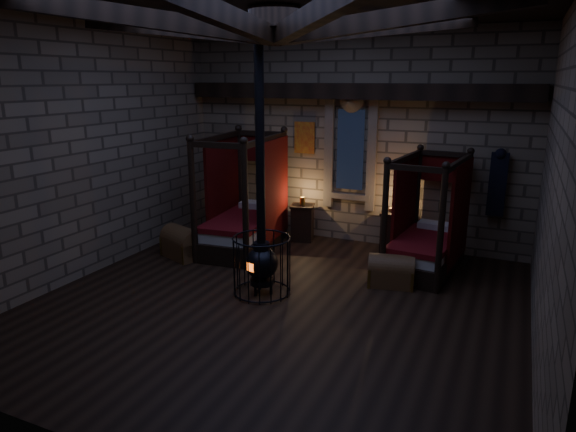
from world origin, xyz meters
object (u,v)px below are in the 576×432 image
at_px(bed_right, 427,242).
at_px(trunk_left, 183,243).
at_px(stove, 262,258).
at_px(trunk_right, 391,272).
at_px(bed_left, 245,221).

xyz_separation_m(bed_right, trunk_left, (-4.30, -1.27, -0.23)).
distance_m(trunk_left, stove, 2.35).
relative_size(trunk_left, trunk_right, 1.18).
distance_m(bed_left, bed_right, 3.52).
height_order(trunk_left, trunk_right, trunk_left).
bearing_deg(trunk_right, bed_left, 155.53).
xyz_separation_m(bed_right, stove, (-2.16, -2.17, 0.09)).
bearing_deg(bed_right, trunk_right, -104.71).
bearing_deg(bed_left, trunk_left, -134.74).
bearing_deg(bed_right, stove, -129.02).
height_order(trunk_left, stove, stove).
relative_size(bed_left, trunk_right, 2.78).
bearing_deg(trunk_left, trunk_right, 25.57).
bearing_deg(stove, bed_left, 143.36).
distance_m(bed_left, trunk_right, 3.22).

